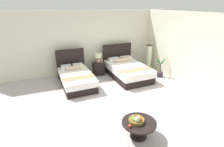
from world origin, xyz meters
TOP-DOWN VIEW (x-y plane):
  - ground_plane at (0.00, 0.00)m, footprint 9.34×9.72m
  - wall_back at (0.00, 3.06)m, footprint 9.34×0.12m
  - wall_side_right at (2.87, 0.40)m, footprint 0.12×5.32m
  - bed_near_window at (-1.11, 1.75)m, footprint 1.25×2.08m
  - bed_near_corner at (1.10, 1.74)m, footprint 1.48×2.27m
  - nightstand at (0.04, 2.47)m, footprint 0.47×0.43m
  - table_lamp at (0.04, 2.49)m, footprint 0.32×0.32m
  - vase at (0.18, 2.43)m, footprint 0.08×0.08m
  - coffee_table at (-0.27, -1.75)m, footprint 0.83×0.83m
  - fruit_bowl at (-0.33, -1.73)m, footprint 0.37×0.37m
  - loose_apple at (-0.56, -1.84)m, footprint 0.08×0.08m
  - floor_lamp_corner at (2.49, 2.26)m, footprint 0.23×0.23m
  - potted_palm at (2.46, 1.25)m, footprint 0.49×0.42m

SIDE VIEW (x-z plane):
  - ground_plane at x=0.00m, z-range -0.02..0.00m
  - potted_palm at x=2.46m, z-range -0.19..0.66m
  - nightstand at x=0.04m, z-range 0.00..0.55m
  - bed_near_window at x=-1.11m, z-range -0.32..0.91m
  - coffee_table at x=-0.27m, z-range 0.11..0.53m
  - bed_near_corner at x=1.10m, z-range -0.31..0.95m
  - loose_apple at x=-0.56m, z-range 0.42..0.49m
  - fruit_bowl at x=-0.33m, z-range 0.38..0.58m
  - floor_lamp_corner at x=2.49m, z-range 0.00..1.19m
  - vase at x=0.18m, z-range 0.55..0.76m
  - table_lamp at x=0.04m, z-range 0.60..1.03m
  - wall_back at x=0.00m, z-range 0.00..2.75m
  - wall_side_right at x=2.87m, z-range 0.00..2.75m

